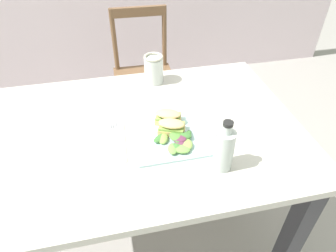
# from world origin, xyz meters

# --- Properties ---
(ground_plane) EXTENTS (8.90, 8.90, 0.00)m
(ground_plane) POSITION_xyz_m (0.00, 0.00, 0.00)
(ground_plane) COLOR gray
(dining_table) EXTENTS (1.22, 0.86, 0.74)m
(dining_table) POSITION_xyz_m (0.14, 0.07, 0.61)
(dining_table) COLOR #BCB7AD
(dining_table) RESTS_ON ground
(chair_wooden_far) EXTENTS (0.41, 0.41, 0.87)m
(chair_wooden_far) POSITION_xyz_m (0.26, 0.97, 0.45)
(chair_wooden_far) COLOR brown
(chair_wooden_far) RESTS_ON ground
(plate_lunch) EXTENTS (0.27, 0.27, 0.01)m
(plate_lunch) POSITION_xyz_m (0.23, -0.00, 0.74)
(plate_lunch) COLOR silver
(plate_lunch) RESTS_ON dining_table
(sandwich_half_front) EXTENTS (0.11, 0.10, 0.06)m
(sandwich_half_front) POSITION_xyz_m (0.23, 0.01, 0.78)
(sandwich_half_front) COLOR #DBB270
(sandwich_half_front) RESTS_ON plate_lunch
(sandwich_half_back) EXTENTS (0.11, 0.10, 0.06)m
(sandwich_half_back) POSITION_xyz_m (0.23, 0.07, 0.78)
(sandwich_half_back) COLOR #DBB270
(sandwich_half_back) RESTS_ON plate_lunch
(salad_mixed_greens) EXTENTS (0.16, 0.14, 0.03)m
(salad_mixed_greens) POSITION_xyz_m (0.24, -0.06, 0.76)
(salad_mixed_greens) COLOR #84A84C
(salad_mixed_greens) RESTS_ON plate_lunch
(napkin_folded) EXTENTS (0.10, 0.25, 0.00)m
(napkin_folded) POSITION_xyz_m (0.01, 0.03, 0.74)
(napkin_folded) COLOR silver
(napkin_folded) RESTS_ON dining_table
(fork_on_napkin) EXTENTS (0.04, 0.19, 0.00)m
(fork_on_napkin) POSITION_xyz_m (0.02, 0.04, 0.75)
(fork_on_napkin) COLOR silver
(fork_on_napkin) RESTS_ON napkin_folded
(bottle_cold_brew) EXTENTS (0.06, 0.06, 0.19)m
(bottle_cold_brew) POSITION_xyz_m (0.36, -0.19, 0.81)
(bottle_cold_brew) COLOR black
(bottle_cold_brew) RESTS_ON dining_table
(mason_jar_iced_tea) EXTENTS (0.09, 0.09, 0.14)m
(mason_jar_iced_tea) POSITION_xyz_m (0.24, 0.41, 0.80)
(mason_jar_iced_tea) COLOR gold
(mason_jar_iced_tea) RESTS_ON dining_table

